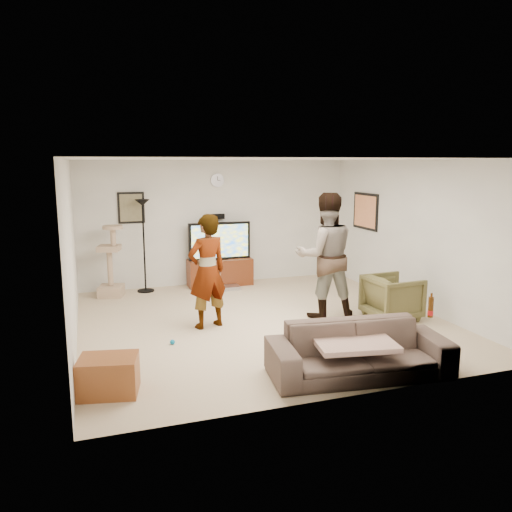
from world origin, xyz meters
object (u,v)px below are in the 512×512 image
object	(u,v)px
tv	(220,241)
beer_bottle	(431,307)
tv_stand	(220,272)
sofa	(359,350)
person_right	(325,256)
floor_lamp	(144,246)
armchair	(392,297)
cat_tree	(110,261)
side_table	(109,376)
person_left	(207,271)

from	to	relation	value
tv	beer_bottle	xyz separation A→B (m)	(1.37, -4.80, -0.17)
tv_stand	sofa	size ratio (longest dim) A/B	0.62
person_right	tv	bearing A→B (deg)	-58.14
floor_lamp	armchair	bearing A→B (deg)	-40.59
cat_tree	side_table	world-z (taller)	cat_tree
person_right	armchair	size ratio (longest dim) A/B	2.59
floor_lamp	person_right	size ratio (longest dim) A/B	0.88
cat_tree	side_table	xyz separation A→B (m)	(-0.24, -4.18, -0.46)
tv_stand	person_right	bearing A→B (deg)	-67.99
cat_tree	person_left	size ratio (longest dim) A/B	0.78
cat_tree	person_left	xyz separation A→B (m)	(1.30, -2.32, 0.19)
tv	side_table	world-z (taller)	tv
floor_lamp	person_right	xyz separation A→B (m)	(2.54, -2.57, 0.12)
floor_lamp	cat_tree	size ratio (longest dim) A/B	1.32
armchair	side_table	world-z (taller)	armchair
cat_tree	side_table	size ratio (longest dim) A/B	2.18
tv	beer_bottle	world-z (taller)	tv
sofa	beer_bottle	distance (m)	1.05
person_right	armchair	world-z (taller)	person_right
tv_stand	side_table	bearing A→B (deg)	-118.56
cat_tree	sofa	xyz separation A→B (m)	(2.55, -4.62, -0.36)
beer_bottle	person_left	bearing A→B (deg)	134.02
cat_tree	person_right	bearing A→B (deg)	-37.14
person_left	floor_lamp	bearing A→B (deg)	-92.74
armchair	sofa	bearing A→B (deg)	134.53
tv_stand	person_right	size ratio (longest dim) A/B	0.65
person_right	side_table	size ratio (longest dim) A/B	3.26
tv	sofa	xyz separation A→B (m)	(0.41, -4.80, -0.60)
tv_stand	person_right	world-z (taller)	person_right
side_table	tv	bearing A→B (deg)	61.44
floor_lamp	person_right	distance (m)	3.62
cat_tree	tv	bearing A→B (deg)	4.93
tv_stand	person_right	xyz separation A→B (m)	(1.05, -2.60, 0.73)
person_left	beer_bottle	size ratio (longest dim) A/B	6.87
tv	side_table	distance (m)	5.02
sofa	side_table	world-z (taller)	sofa
cat_tree	sofa	distance (m)	5.29
tv	person_left	distance (m)	2.65
tv	sofa	distance (m)	4.86
armchair	side_table	xyz separation A→B (m)	(-4.40, -1.33, -0.15)
sofa	person_left	bearing A→B (deg)	125.68
person_left	person_right	bearing A→B (deg)	159.84
cat_tree	person_right	world-z (taller)	person_right
side_table	armchair	bearing A→B (deg)	16.77
floor_lamp	armchair	size ratio (longest dim) A/B	2.29
cat_tree	beer_bottle	world-z (taller)	cat_tree
person_left	beer_bottle	bearing A→B (deg)	116.64
person_left	person_right	distance (m)	1.90
person_right	person_left	bearing A→B (deg)	7.08
tv_stand	beer_bottle	distance (m)	5.02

